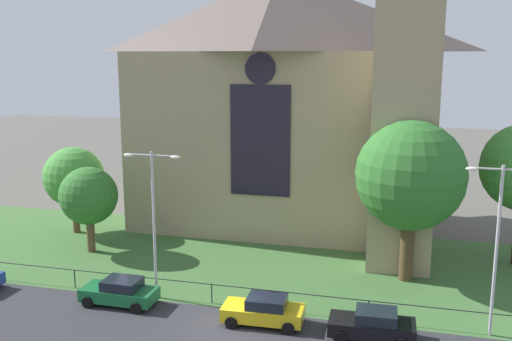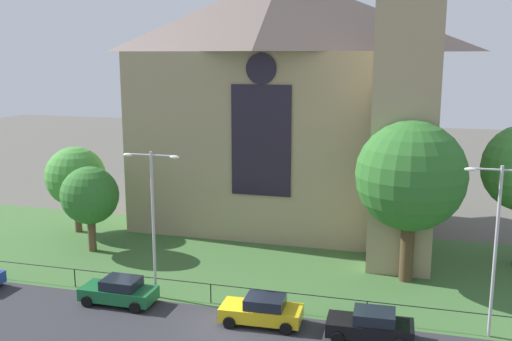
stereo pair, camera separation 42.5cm
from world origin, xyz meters
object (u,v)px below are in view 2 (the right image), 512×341
object	(u,v)px
parked_car_green	(119,291)
parked_car_yellow	(262,310)
tree_left_far	(76,177)
streetlamp_near	(153,207)
parked_car_black	(371,325)
streetlamp_far	(497,231)
church_building	(288,100)
tree_left_near	(90,196)
tree_right_near	(411,176)

from	to	relation	value
parked_car_green	parked_car_yellow	xyz separation A→B (m)	(8.38, -0.29, 0.00)
tree_left_far	parked_car_green	world-z (taller)	tree_left_far
tree_left_far	streetlamp_near	distance (m)	15.23
streetlamp_near	parked_car_black	distance (m)	13.37
streetlamp_far	parked_car_black	xyz separation A→B (m)	(-5.64, -1.89, -4.72)
parked_car_black	streetlamp_near	bearing A→B (deg)	-10.79
tree_left_far	parked_car_black	world-z (taller)	tree_left_far
streetlamp_far	streetlamp_near	bearing A→B (deg)	180.00
church_building	tree_left_far	xyz separation A→B (m)	(-15.48, -6.33, -5.84)
tree_left_near	parked_car_black	world-z (taller)	tree_left_near
tree_left_near	parked_car_yellow	world-z (taller)	tree_left_near
tree_left_near	church_building	bearing A→B (deg)	40.31
parked_car_green	parked_car_yellow	distance (m)	8.38
tree_right_near	streetlamp_near	world-z (taller)	tree_right_near
church_building	parked_car_yellow	bearing A→B (deg)	-81.50
tree_right_near	parked_car_black	bearing A→B (deg)	-99.85
tree_right_near	streetlamp_near	distance (m)	15.35
tree_right_near	parked_car_yellow	bearing A→B (deg)	-130.63
tree_right_near	tree_left_near	distance (m)	21.85
streetlamp_near	parked_car_black	size ratio (longest dim) A/B	2.00
tree_right_near	streetlamp_near	size ratio (longest dim) A/B	1.17
church_building	streetlamp_near	distance (m)	17.61
tree_left_near	parked_car_green	bearing A→B (deg)	-50.64
tree_left_near	streetlamp_far	xyz separation A→B (m)	(25.88, -6.27, 1.43)
parked_car_green	tree_left_near	bearing A→B (deg)	-50.41
tree_left_far	streetlamp_far	world-z (taller)	streetlamp_far
tree_right_near	parked_car_black	world-z (taller)	tree_right_near
parked_car_black	tree_left_near	bearing A→B (deg)	-24.06
streetlamp_far	parked_car_black	bearing A→B (deg)	-161.43
church_building	streetlamp_far	world-z (taller)	church_building
church_building	streetlamp_far	bearing A→B (deg)	-49.71
church_building	parked_car_yellow	xyz separation A→B (m)	(2.70, -18.10, -9.53)
streetlamp_far	tree_right_near	bearing A→B (deg)	122.70
church_building	parked_car_green	bearing A→B (deg)	-107.66
parked_car_black	tree_left_far	bearing A→B (deg)	-28.86
parked_car_yellow	parked_car_black	xyz separation A→B (m)	(5.57, -0.21, 0.00)
parked_car_yellow	parked_car_black	size ratio (longest dim) A/B	1.00
streetlamp_far	parked_car_yellow	xyz separation A→B (m)	(-11.21, -1.69, -4.72)
tree_left_far	tree_left_near	distance (m)	5.21
tree_right_near	streetlamp_far	distance (m)	7.82
parked_car_green	parked_car_black	world-z (taller)	same
church_building	streetlamp_near	xyz separation A→B (m)	(-4.12, -16.41, -4.87)
tree_right_near	parked_car_black	size ratio (longest dim) A/B	2.34
church_building	parked_car_green	world-z (taller)	church_building
tree_left_near	parked_car_black	xyz separation A→B (m)	(20.24, -8.16, -3.30)
parked_car_yellow	streetlamp_far	bearing A→B (deg)	-173.82
tree_right_near	tree_left_near	size ratio (longest dim) A/B	1.63
tree_left_far	tree_left_near	size ratio (longest dim) A/B	1.11
church_building	tree_right_near	world-z (taller)	church_building
parked_car_green	tree_left_far	bearing A→B (deg)	-49.27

